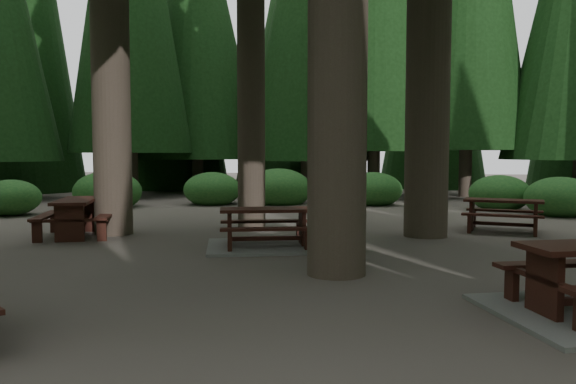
# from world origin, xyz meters

# --- Properties ---
(ground) EXTENTS (80.00, 80.00, 0.00)m
(ground) POSITION_xyz_m (0.00, 0.00, 0.00)
(ground) COLOR #4E463F
(ground) RESTS_ON ground
(picnic_table_b) EXTENTS (1.95, 2.17, 0.78)m
(picnic_table_b) POSITION_xyz_m (-4.79, 3.03, 0.52)
(picnic_table_b) COLOR #33140F
(picnic_table_b) RESTS_ON ground
(picnic_table_c) EXTENTS (2.53, 2.26, 0.73)m
(picnic_table_c) POSITION_xyz_m (-0.63, 2.29, 0.24)
(picnic_table_c) COLOR gray
(picnic_table_c) RESTS_ON ground
(picnic_table_d) EXTENTS (1.93, 1.70, 0.71)m
(picnic_table_d) POSITION_xyz_m (4.16, 5.17, 0.47)
(picnic_table_d) COLOR #33140F
(picnic_table_d) RESTS_ON ground
(shrub_ring) EXTENTS (23.86, 24.64, 1.49)m
(shrub_ring) POSITION_xyz_m (0.70, 0.75, 0.40)
(shrub_ring) COLOR #1F5C23
(shrub_ring) RESTS_ON ground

